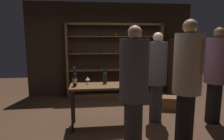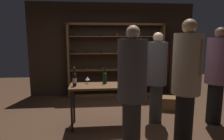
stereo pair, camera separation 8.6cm
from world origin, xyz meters
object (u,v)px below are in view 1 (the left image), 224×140
object	(u,v)px
wine_bottle_amber_reserve	(124,79)
person_bystander_dark_jacket	(157,73)
person_guest_blue_shirt	(134,85)
wine_bottle_gold_foil	(75,79)
wine_crate	(168,103)
wine_bottle_green_slim	(105,78)
wine_glass_stemmed_center	(88,79)
wine_rack	(115,61)
tasting_table	(104,90)
person_guest_khaki	(187,78)
display_cabinet	(178,68)
person_bystander_red_print	(216,71)

from	to	relation	value
wine_bottle_amber_reserve	person_bystander_dark_jacket	bearing A→B (deg)	14.53
person_guest_blue_shirt	wine_bottle_gold_foil	size ratio (longest dim) A/B	5.23
wine_bottle_amber_reserve	wine_crate	bearing A→B (deg)	33.22
person_guest_blue_shirt	wine_bottle_gold_foil	bearing A→B (deg)	164.87
wine_bottle_green_slim	wine_glass_stemmed_center	size ratio (longest dim) A/B	2.35
wine_rack	tasting_table	size ratio (longest dim) A/B	2.18
wine_glass_stemmed_center	person_guest_khaki	bearing A→B (deg)	-32.87
display_cabinet	person_bystander_red_print	bearing A→B (deg)	-92.43
person_guest_blue_shirt	person_bystander_red_print	bearing A→B (deg)	55.89
person_bystander_dark_jacket	wine_crate	distance (m)	1.23
wine_glass_stemmed_center	person_bystander_red_print	bearing A→B (deg)	-5.43
person_guest_blue_shirt	display_cabinet	world-z (taller)	person_guest_blue_shirt
wine_glass_stemmed_center	wine_bottle_amber_reserve	bearing A→B (deg)	-19.15
wine_rack	person_guest_blue_shirt	xyz separation A→B (m)	(-0.13, -3.09, -0.01)
person_bystander_dark_jacket	wine_glass_stemmed_center	distance (m)	1.43
person_bystander_dark_jacket	wine_rack	bearing A→B (deg)	-174.29
person_bystander_dark_jacket	wine_bottle_gold_foil	world-z (taller)	person_bystander_dark_jacket
wine_bottle_green_slim	wine_glass_stemmed_center	world-z (taller)	wine_bottle_green_slim
person_guest_blue_shirt	wine_bottle_green_slim	world-z (taller)	person_guest_blue_shirt
person_bystander_dark_jacket	person_bystander_red_print	distance (m)	1.20
wine_crate	wine_bottle_gold_foil	size ratio (longest dim) A/B	1.30
wine_bottle_green_slim	wine_glass_stemmed_center	distance (m)	0.35
person_bystander_red_print	display_cabinet	distance (m)	1.93
wine_rack	display_cabinet	xyz separation A→B (m)	(1.87, -0.28, -0.21)
wine_rack	person_guest_khaki	bearing A→B (deg)	-75.58
person_guest_khaki	wine_crate	xyz separation A→B (m)	(0.40, 1.61, -0.97)
wine_rack	wine_bottle_amber_reserve	bearing A→B (deg)	-92.90
tasting_table	person_bystander_red_print	size ratio (longest dim) A/B	0.67
person_bystander_dark_jacket	person_bystander_red_print	world-z (taller)	person_bystander_red_print
tasting_table	wine_bottle_gold_foil	distance (m)	0.60
wine_rack	tasting_table	distance (m)	2.18
tasting_table	person_bystander_red_print	bearing A→B (deg)	-2.43
wine_crate	wine_bottle_green_slim	xyz separation A→B (m)	(-1.63, -0.60, 0.80)
tasting_table	display_cabinet	xyz separation A→B (m)	(2.37, 1.82, 0.13)
wine_bottle_green_slim	wine_bottle_amber_reserve	xyz separation A→B (m)	(0.36, -0.24, 0.00)
wine_rack	wine_glass_stemmed_center	xyz separation A→B (m)	(-0.82, -1.95, -0.14)
person_bystander_dark_jacket	wine_crate	bearing A→B (deg)	128.12
wine_bottle_gold_foil	person_bystander_red_print	bearing A→B (deg)	-1.44
person_bystander_dark_jacket	wine_bottle_green_slim	world-z (taller)	person_bystander_dark_jacket
wine_crate	wine_bottle_gold_foil	distance (m)	2.50
tasting_table	display_cabinet	distance (m)	2.99
display_cabinet	wine_bottle_gold_foil	bearing A→B (deg)	-147.77
tasting_table	person_bystander_red_print	world-z (taller)	person_bystander_red_print
person_guest_khaki	wine_glass_stemmed_center	distance (m)	1.89
wine_rack	wine_bottle_green_slim	xyz separation A→B (m)	(-0.47, -1.96, -0.12)
person_bystander_red_print	wine_bottle_amber_reserve	bearing A→B (deg)	-19.51
wine_bottle_gold_foil	person_guest_blue_shirt	bearing A→B (deg)	-46.03
wine_rack	wine_bottle_green_slim	world-z (taller)	wine_rack
tasting_table	person_guest_khaki	xyz separation A→B (m)	(1.27, -0.87, 0.39)
person_bystander_dark_jacket	display_cabinet	distance (m)	2.15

